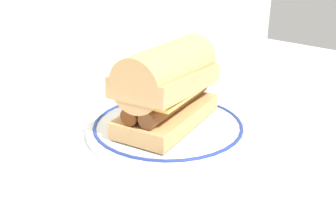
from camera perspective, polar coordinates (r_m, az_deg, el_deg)
The scene contains 4 objects.
ground_plane at distance 0.58m, azimuth 2.03°, elevation -4.59°, with size 1.50×1.50×0.00m, color silver.
plate at distance 0.59m, azimuth 0.00°, elevation -3.36°, with size 0.26×0.26×0.01m.
sausage_sandwich at distance 0.56m, azimuth 0.00°, elevation 3.31°, with size 0.21×0.15×0.13m.
drinking_glass at distance 0.81m, azimuth 6.57°, elevation 6.68°, with size 0.07×0.07×0.11m.
Camera 1 is at (-0.37, -0.36, 0.26)m, focal length 38.70 mm.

